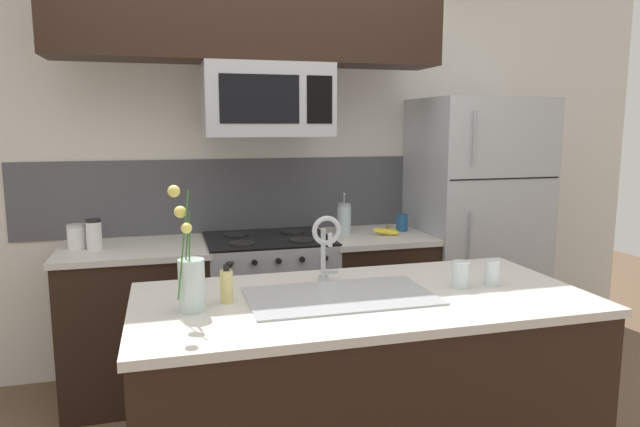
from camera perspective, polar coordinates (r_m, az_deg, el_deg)
rear_partition at (r=3.90m, az=-1.93°, el=4.32°), size 5.20×0.10×2.60m
splash_band at (r=3.80m, az=-6.13°, el=1.89°), size 3.04×0.01×0.48m
back_counter_left at (r=3.60m, az=-17.76°, el=-10.25°), size 0.85×0.65×0.91m
back_counter_right at (r=3.82m, az=5.45°, el=-8.71°), size 0.68×0.65×0.91m
stove_range at (r=3.64m, az=-5.11°, el=-9.53°), size 0.76×0.64×0.93m
microwave at (r=3.44m, az=-5.34°, el=11.18°), size 0.74×0.40×0.42m
upper_cabinet_band at (r=3.46m, az=-6.85°, el=19.66°), size 2.22×0.34×0.60m
refrigerator at (r=4.04m, az=15.00°, el=-1.69°), size 0.79×0.74×1.78m
storage_jar_tall at (r=3.52m, az=-23.17°, el=-2.14°), size 0.10×0.10×0.14m
storage_jar_medium at (r=3.45m, az=-21.66°, el=-1.96°), size 0.08×0.08×0.18m
banana_bunch at (r=3.67m, az=6.73°, el=-1.81°), size 0.19×0.12×0.08m
french_press at (r=3.69m, az=2.42°, el=-0.50°), size 0.09×0.09×0.27m
coffee_tin at (r=3.83m, az=8.20°, el=-0.92°), size 0.08×0.08×0.11m
island_counter at (r=2.56m, az=4.18°, el=-17.89°), size 1.87×0.90×0.91m
kitchen_sink at (r=2.38m, az=2.03°, el=-9.91°), size 0.76×0.44×0.16m
sink_faucet at (r=2.52m, az=0.60°, el=-2.61°), size 0.14×0.14×0.31m
dish_soap_bottle at (r=2.30m, az=-9.33°, el=-7.14°), size 0.06×0.05×0.16m
drinking_glass at (r=2.55m, az=13.84°, el=-5.93°), size 0.08×0.08×0.11m
spare_glass at (r=2.62m, az=16.82°, el=-5.72°), size 0.06×0.06×0.11m
flower_vase at (r=2.21m, az=-12.80°, el=-6.67°), size 0.12×0.12×0.49m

